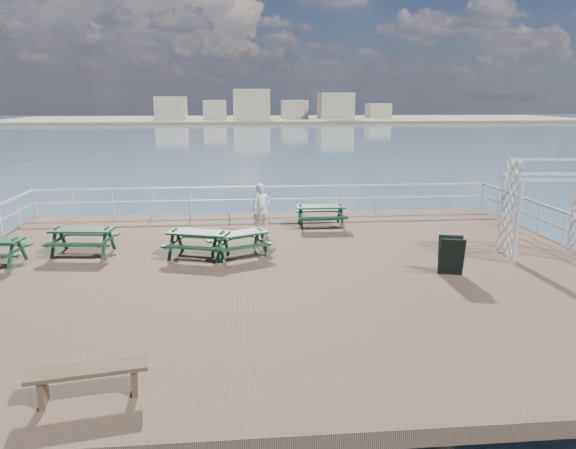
% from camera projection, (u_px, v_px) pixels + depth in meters
% --- Properties ---
extents(ground, '(18.00, 14.00, 0.30)m').
position_uv_depth(ground, '(279.00, 274.00, 13.76)').
color(ground, brown).
rests_on(ground, ground).
extents(sea_backdrop, '(300.00, 300.00, 9.20)m').
position_uv_depth(sea_backdrop, '(289.00, 116.00, 144.55)').
color(sea_backdrop, '#40586D').
rests_on(sea_backdrop, ground).
extents(railing, '(17.77, 13.76, 1.10)m').
position_uv_depth(railing, '(270.00, 216.00, 15.99)').
color(railing, silver).
rests_on(railing, ground).
extents(picnic_table_b, '(2.05, 1.83, 0.84)m').
position_uv_depth(picnic_table_b, '(198.00, 238.00, 14.66)').
color(picnic_table_b, '#13341F').
rests_on(picnic_table_b, ground).
extents(picnic_table_c, '(1.72, 1.39, 0.84)m').
position_uv_depth(picnic_table_c, '(321.00, 211.00, 18.17)').
color(picnic_table_c, '#13341F').
rests_on(picnic_table_c, ground).
extents(picnic_table_d, '(1.90, 1.60, 0.85)m').
position_uv_depth(picnic_table_d, '(82.00, 236.00, 14.94)').
color(picnic_table_d, '#13341F').
rests_on(picnic_table_d, ground).
extents(picnic_table_e, '(1.98, 1.82, 0.78)m').
position_uv_depth(picnic_table_e, '(239.00, 239.00, 14.77)').
color(picnic_table_e, '#13341F').
rests_on(picnic_table_e, ground).
extents(flat_bench_near, '(1.79, 0.70, 0.50)m').
position_uv_depth(flat_bench_near, '(89.00, 375.00, 7.74)').
color(flat_bench_near, brown).
rests_on(flat_bench_near, ground).
extents(trellis_arbor, '(2.39, 1.44, 2.83)m').
position_uv_depth(trellis_arbor, '(547.00, 215.00, 14.41)').
color(trellis_arbor, silver).
rests_on(trellis_arbor, ground).
extents(sandwich_board, '(0.71, 0.59, 1.02)m').
position_uv_depth(sandwich_board, '(451.00, 256.00, 13.16)').
color(sandwich_board, black).
rests_on(sandwich_board, ground).
extents(person, '(0.70, 0.55, 1.71)m').
position_uv_depth(person, '(261.00, 209.00, 17.04)').
color(person, white).
rests_on(person, ground).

